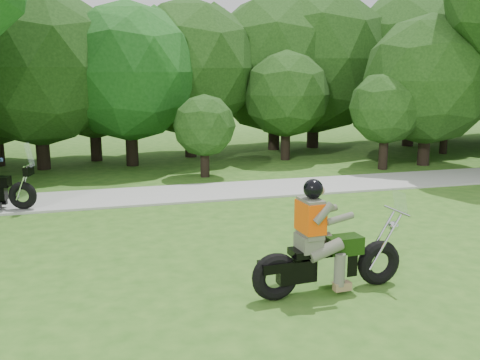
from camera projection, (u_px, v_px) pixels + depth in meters
name	position (u px, v px, depth m)	size (l,w,h in m)	color
ground	(433.00, 295.00, 8.57)	(100.00, 100.00, 0.00)	#2E5F1B
walkway	(273.00, 188.00, 16.12)	(60.00, 2.20, 0.06)	#A2A29D
tree_line	(231.00, 66.00, 21.97)	(40.37, 12.78, 7.69)	black
chopper_motorcycle	(322.00, 252.00, 8.50)	(2.65, 0.73, 1.89)	black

